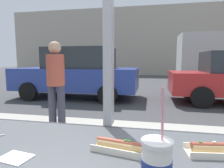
{
  "coord_description": "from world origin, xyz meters",
  "views": [
    {
      "loc": [
        0.24,
        -1.02,
        1.4
      ],
      "look_at": [
        -0.33,
        1.82,
        1.04
      ],
      "focal_mm": 31.02,
      "sensor_mm": 36.0,
      "label": 1
    }
  ],
  "objects_px": {
    "hotdog_tray_near": "(122,146)",
    "parked_car_blue": "(78,73)",
    "hotdog_tray_far": "(222,149)",
    "pedestrian": "(56,80)",
    "soda_cup_right": "(157,165)"
  },
  "relations": [
    {
      "from": "soda_cup_right",
      "to": "pedestrian",
      "type": "xyz_separation_m",
      "value": [
        -1.71,
        2.67,
        -0.06
      ]
    },
    {
      "from": "hotdog_tray_near",
      "to": "parked_car_blue",
      "type": "distance_m",
      "value": 6.59
    },
    {
      "from": "parked_car_blue",
      "to": "pedestrian",
      "type": "height_order",
      "value": "parked_car_blue"
    },
    {
      "from": "soda_cup_right",
      "to": "pedestrian",
      "type": "relative_size",
      "value": 0.19
    },
    {
      "from": "pedestrian",
      "to": "hotdog_tray_near",
      "type": "bearing_deg",
      "value": -57.27
    },
    {
      "from": "hotdog_tray_far",
      "to": "parked_car_blue",
      "type": "xyz_separation_m",
      "value": [
        -2.97,
        6.01,
        -0.11
      ]
    },
    {
      "from": "soda_cup_right",
      "to": "parked_car_blue",
      "type": "relative_size",
      "value": 0.07
    },
    {
      "from": "hotdog_tray_far",
      "to": "parked_car_blue",
      "type": "height_order",
      "value": "parked_car_blue"
    },
    {
      "from": "parked_car_blue",
      "to": "hotdog_tray_far",
      "type": "bearing_deg",
      "value": -63.69
    },
    {
      "from": "soda_cup_right",
      "to": "pedestrian",
      "type": "distance_m",
      "value": 3.17
    },
    {
      "from": "hotdog_tray_near",
      "to": "parked_car_blue",
      "type": "bearing_deg",
      "value": 113.0
    },
    {
      "from": "hotdog_tray_far",
      "to": "pedestrian",
      "type": "relative_size",
      "value": 0.18
    },
    {
      "from": "soda_cup_right",
      "to": "hotdog_tray_far",
      "type": "bearing_deg",
      "value": 45.94
    },
    {
      "from": "soda_cup_right",
      "to": "parked_car_blue",
      "type": "height_order",
      "value": "parked_car_blue"
    },
    {
      "from": "hotdog_tray_near",
      "to": "pedestrian",
      "type": "height_order",
      "value": "pedestrian"
    }
  ]
}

